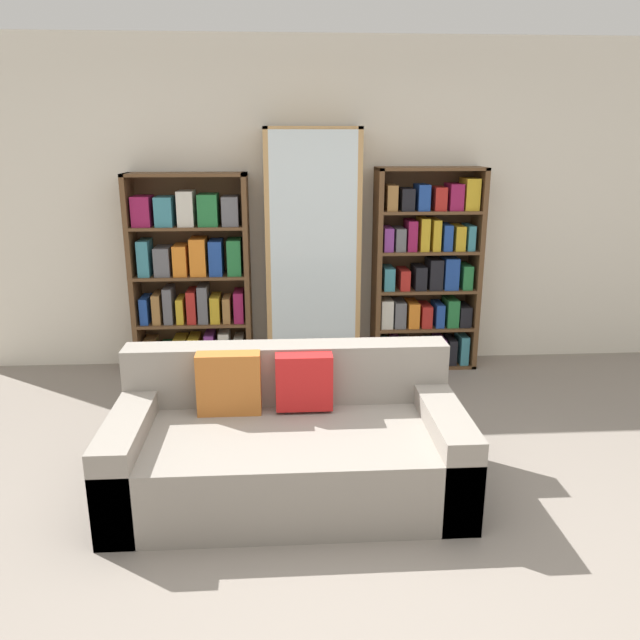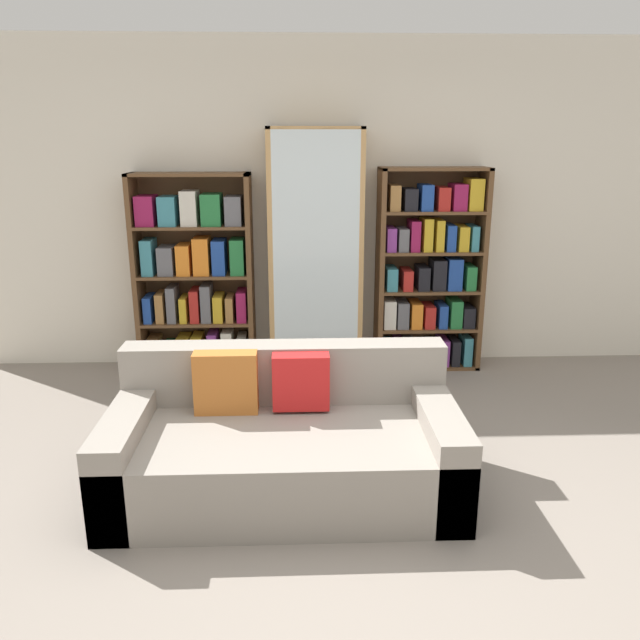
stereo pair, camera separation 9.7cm
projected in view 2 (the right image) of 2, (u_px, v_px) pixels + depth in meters
ground_plane at (354, 549)px, 3.01m from camera, size 16.00×16.00×0.00m
wall_back at (327, 207)px, 5.25m from camera, size 6.07×0.06×2.70m
couch at (284, 445)px, 3.48m from camera, size 1.90×0.96×0.76m
bookshelf_left at (195, 279)px, 5.17m from camera, size 0.97×0.32×1.65m
display_cabinet at (315, 255)px, 5.14m from camera, size 0.76×0.36×2.00m
bookshelf_right at (430, 274)px, 5.24m from camera, size 0.88×0.32×1.69m
wine_bottle at (411, 387)px, 4.55m from camera, size 0.07×0.07×0.39m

